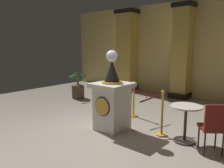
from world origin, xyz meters
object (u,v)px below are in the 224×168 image
object	(u,v)px
stanchion_near	(162,120)
cafe_chair_red	(213,124)
stanchion_far	(134,104)
potted_palm_left	(78,89)
cafe_table	(186,119)
pedestal_clock	(112,100)

from	to	relation	value
stanchion_near	cafe_chair_red	bearing A→B (deg)	-10.09
stanchion_far	potted_palm_left	bearing A→B (deg)	171.26
cafe_table	cafe_chair_red	xyz separation A→B (m)	(0.60, -0.21, 0.08)
cafe_table	stanchion_far	bearing A→B (deg)	158.56
stanchion_far	potted_palm_left	world-z (taller)	potted_palm_left
pedestal_clock	stanchion_far	distance (m)	1.22
stanchion_far	cafe_chair_red	size ratio (longest dim) A/B	1.04
cafe_chair_red	cafe_table	bearing A→B (deg)	160.63
cafe_chair_red	pedestal_clock	bearing A→B (deg)	-173.71
potted_palm_left	stanchion_near	bearing A→B (deg)	-15.63
pedestal_clock	cafe_chair_red	distance (m)	2.21
potted_palm_left	stanchion_far	bearing A→B (deg)	-8.74
stanchion_far	pedestal_clock	bearing A→B (deg)	-80.86
stanchion_near	stanchion_far	size ratio (longest dim) A/B	1.02
stanchion_far	cafe_table	world-z (taller)	stanchion_far
stanchion_near	potted_palm_left	bearing A→B (deg)	164.37
stanchion_far	cafe_chair_red	bearing A→B (deg)	-20.92
stanchion_near	cafe_table	xyz separation A→B (m)	(0.52, 0.01, 0.14)
stanchion_far	cafe_chair_red	distance (m)	2.55
stanchion_near	cafe_table	size ratio (longest dim) A/B	1.33
stanchion_near	stanchion_far	distance (m)	1.44
potted_palm_left	cafe_table	world-z (taller)	potted_palm_left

